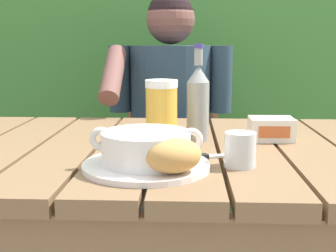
{
  "coord_description": "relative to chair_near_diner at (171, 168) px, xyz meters",
  "views": [
    {
      "loc": [
        0.0,
        -1.09,
        1.02
      ],
      "look_at": [
        -0.04,
        -0.11,
        0.84
      ],
      "focal_mm": 47.58,
      "sensor_mm": 36.0,
      "label": 1
    }
  ],
  "objects": [
    {
      "name": "chair_near_diner",
      "position": [
        0.0,
        0.0,
        0.0
      ],
      "size": [
        0.43,
        0.45,
        0.94
      ],
      "color": "brown",
      "rests_on": "ground_plane"
    },
    {
      "name": "hedge_backdrop",
      "position": [
        -0.08,
        0.63,
        0.46
      ],
      "size": [
        3.47,
        0.9,
        1.97
      ],
      "color": "#3D7834",
      "rests_on": "ground_plane"
    },
    {
      "name": "person_eating",
      "position": [
        -0.0,
        -0.2,
        0.25
      ],
      "size": [
        0.48,
        0.47,
        1.22
      ],
      "color": "#283D4D",
      "rests_on": "ground_plane"
    },
    {
      "name": "water_glass_small",
      "position": [
        0.18,
        -1.03,
        0.34
      ],
      "size": [
        0.07,
        0.07,
        0.07
      ],
      "color": "silver",
      "rests_on": "dining_table"
    },
    {
      "name": "butter_tub",
      "position": [
        0.29,
        -0.77,
        0.33
      ],
      "size": [
        0.11,
        0.09,
        0.06
      ],
      "color": "white",
      "rests_on": "dining_table"
    },
    {
      "name": "beer_glass",
      "position": [
        0.0,
        -0.85,
        0.39
      ],
      "size": [
        0.08,
        0.08,
        0.16
      ],
      "color": "gold",
      "rests_on": "dining_table"
    },
    {
      "name": "bread_roll",
      "position": [
        0.04,
        -1.12,
        0.35
      ],
      "size": [
        0.14,
        0.13,
        0.07
      ],
      "color": "tan",
      "rests_on": "serving_plate"
    },
    {
      "name": "dining_table",
      "position": [
        0.07,
        -0.84,
        0.2
      ],
      "size": [
        1.33,
        0.81,
        0.77
      ],
      "color": "brown",
      "rests_on": "ground_plane"
    },
    {
      "name": "table_knife",
      "position": [
        0.11,
        -0.97,
        0.31
      ],
      "size": [
        0.16,
        0.08,
        0.01
      ],
      "color": "silver",
      "rests_on": "dining_table"
    },
    {
      "name": "beer_bottle",
      "position": [
        0.1,
        -0.79,
        0.41
      ],
      "size": [
        0.06,
        0.06,
        0.25
      ],
      "color": "gray",
      "rests_on": "dining_table"
    },
    {
      "name": "serving_plate",
      "position": [
        -0.02,
        -1.05,
        0.31
      ],
      "size": [
        0.26,
        0.26,
        0.01
      ],
      "color": "white",
      "rests_on": "dining_table"
    },
    {
      "name": "soup_bowl",
      "position": [
        -0.02,
        -1.05,
        0.35
      ],
      "size": [
        0.23,
        0.18,
        0.07
      ],
      "color": "white",
      "rests_on": "serving_plate"
    }
  ]
}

